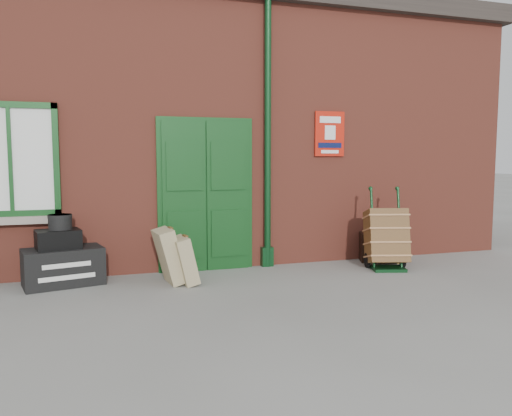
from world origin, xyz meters
name	(u,v)px	position (x,y,z in m)	size (l,w,h in m)	color
ground	(255,293)	(0.00, 0.00, 0.00)	(80.00, 80.00, 0.00)	gray
station_building	(199,132)	(0.00, 3.49, 2.16)	(10.30, 4.30, 4.36)	brown
houdini_trunk	(63,267)	(-2.28, 1.15, 0.25)	(0.98, 0.54, 0.49)	black
strongbox	(58,239)	(-2.33, 1.15, 0.62)	(0.54, 0.39, 0.25)	black
hatbox	(60,222)	(-2.30, 1.18, 0.84)	(0.30, 0.30, 0.20)	black
suitcase_back	(169,256)	(-0.94, 0.82, 0.37)	(0.21, 0.51, 0.72)	tan
suitcase_front	(184,260)	(-0.76, 0.72, 0.32)	(0.18, 0.46, 0.62)	tan
porter_trolley	(386,238)	(2.33, 0.76, 0.47)	(0.74, 0.77, 1.21)	#0D3417
dark_trunk	(380,247)	(2.53, 1.25, 0.23)	(0.64, 0.42, 0.46)	black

